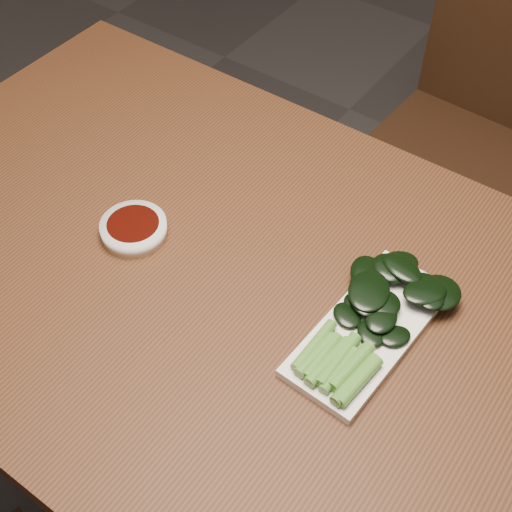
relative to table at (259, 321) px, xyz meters
name	(u,v)px	position (x,y,z in m)	size (l,w,h in m)	color
ground	(258,498)	(0.00, 0.00, -0.68)	(6.00, 6.00, 0.00)	#322F2F
table	(259,321)	(0.00, 0.00, 0.00)	(1.40, 0.80, 0.75)	#452513
chair_far	(477,132)	(0.02, 0.86, -0.19)	(0.46, 0.46, 0.89)	black
sauce_bowl	(134,229)	(-0.22, -0.02, 0.08)	(0.10, 0.10, 0.03)	white
serving_plate	(369,330)	(0.16, 0.03, 0.08)	(0.13, 0.27, 0.01)	white
gai_lan	(376,312)	(0.16, 0.05, 0.10)	(0.18, 0.28, 0.03)	#4D892F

